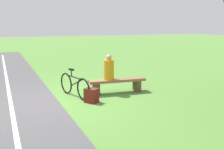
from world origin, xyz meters
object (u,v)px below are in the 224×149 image
object	(u,v)px
person_seated	(109,69)
backpack	(92,95)
bench	(117,83)
bicycle	(74,86)

from	to	relation	value
person_seated	backpack	distance (m)	1.19
bench	bicycle	bearing A→B (deg)	2.87
bench	backpack	bearing A→B (deg)	36.42
person_seated	backpack	bearing A→B (deg)	45.42
person_seated	bench	bearing A→B (deg)	-180.00
bench	backpack	world-z (taller)	bench
bench	backpack	xyz separation A→B (m)	(1.06, 0.63, -0.12)
person_seated	backpack	world-z (taller)	person_seated
bench	backpack	distance (m)	1.24
bench	bicycle	xyz separation A→B (m)	(1.36, -0.06, 0.04)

